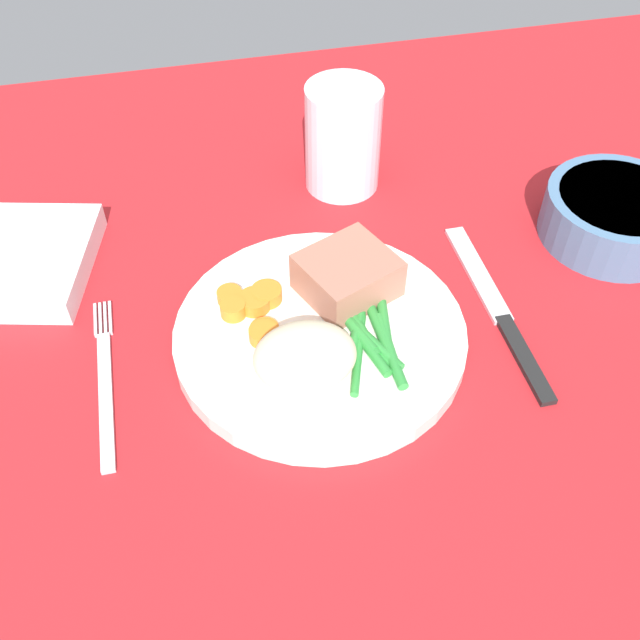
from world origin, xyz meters
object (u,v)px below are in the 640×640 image
at_px(dinner_plate, 320,335).
at_px(knife, 499,312).
at_px(salad_bowl, 616,213).
at_px(water_glass, 343,145).
at_px(meat_portion, 347,275).
at_px(fork, 105,380).
at_px(napkin, 30,260).

xyz_separation_m(dinner_plate, knife, (0.15, -0.00, -0.01)).
distance_m(knife, salad_bowl, 0.16).
bearing_deg(water_glass, meat_portion, -102.83).
relative_size(dinner_plate, knife, 1.13).
distance_m(meat_portion, salad_bowl, 0.26).
bearing_deg(knife, fork, 175.99).
relative_size(knife, salad_bowl, 1.59).
height_order(fork, knife, knife).
distance_m(dinner_plate, napkin, 0.27).
xyz_separation_m(salad_bowl, napkin, (-0.52, 0.07, -0.01)).
relative_size(water_glass, napkin, 0.80).
bearing_deg(knife, salad_bowl, 23.13).
distance_m(fork, salad_bowl, 0.47).
bearing_deg(napkin, meat_portion, -21.44).
height_order(meat_portion, water_glass, water_glass).
height_order(fork, water_glass, water_glass).
relative_size(dinner_plate, water_glass, 2.24).
distance_m(dinner_plate, water_glass, 0.22).
height_order(dinner_plate, water_glass, water_glass).
relative_size(dinner_plate, meat_portion, 3.28).
height_order(dinner_plate, napkin, napkin).
height_order(meat_portion, fork, meat_portion).
xyz_separation_m(fork, napkin, (-0.06, 0.14, 0.01)).
xyz_separation_m(fork, salad_bowl, (0.46, 0.07, 0.02)).
bearing_deg(napkin, water_glass, 11.98).
distance_m(dinner_plate, fork, 0.17).
xyz_separation_m(water_glass, salad_bowl, (0.22, -0.13, -0.02)).
distance_m(meat_portion, knife, 0.13).
relative_size(fork, salad_bowl, 1.28).
xyz_separation_m(meat_portion, water_glass, (0.04, 0.16, 0.01)).
xyz_separation_m(knife, water_glass, (-0.08, 0.20, 0.04)).
bearing_deg(dinner_plate, salad_bowl, 13.14).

